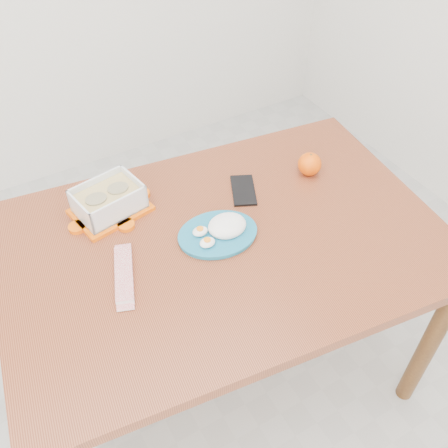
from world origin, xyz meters
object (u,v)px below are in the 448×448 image
dining_table (224,258)px  food_container (109,201)px  smartphone (243,190)px  rice_plate (221,230)px  orange_fruit (310,164)px

dining_table → food_container: (-0.25, 0.28, 0.14)m
food_container → smartphone: (0.42, -0.12, -0.04)m
rice_plate → smartphone: 0.22m
rice_plate → smartphone: rice_plate is taller
dining_table → food_container: food_container is taller
food_container → dining_table: bearing=-58.7°
orange_fruit → rice_plate: orange_fruit is taller
dining_table → smartphone: (0.16, 0.16, 0.09)m
food_container → smartphone: size_ratio=1.70×
rice_plate → smartphone: bearing=48.6°
food_container → smartphone: 0.44m
orange_fruit → dining_table: bearing=-162.9°
food_container → orange_fruit: bearing=-24.0°
food_container → rice_plate: (0.25, -0.26, -0.03)m
dining_table → rice_plate: (-0.00, 0.02, 0.11)m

